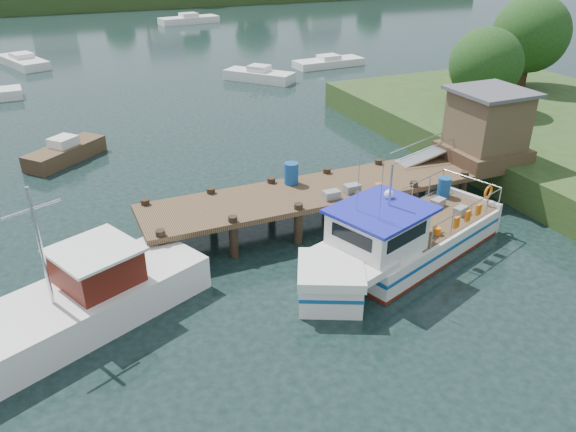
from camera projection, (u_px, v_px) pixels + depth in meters
name	position (u px, v px, depth m)	size (l,w,h in m)	color
ground_plane	(296.00, 225.00, 22.15)	(160.00, 160.00, 0.00)	black
dock	(437.00, 148.00, 23.49)	(16.60, 3.00, 4.78)	#4D3924
lobster_boat	(397.00, 242.00, 19.22)	(9.40, 5.32, 4.62)	silver
work_boat	(71.00, 306.00, 16.10)	(8.57, 5.47, 4.64)	silver
moored_rowboat	(65.00, 152.00, 28.20)	(4.21, 3.89, 1.25)	#4D3924
moored_far	(189.00, 20.00, 71.12)	(7.69, 3.42, 1.26)	silver
moored_b	(259.00, 75.00, 43.44)	(4.93, 5.35, 1.20)	silver
moored_c	(329.00, 62.00, 48.25)	(6.20, 2.40, 0.96)	silver
moored_d	(23.00, 61.00, 48.37)	(4.27, 6.84, 1.10)	silver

